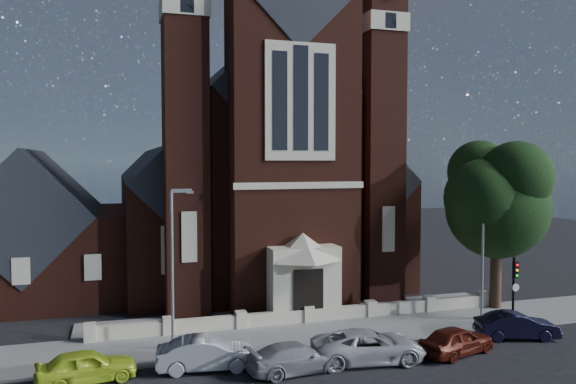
# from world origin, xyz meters

# --- Properties ---
(ground) EXTENTS (120.00, 120.00, 0.00)m
(ground) POSITION_xyz_m (0.00, 15.00, 0.00)
(ground) COLOR black
(ground) RESTS_ON ground
(pavement_strip) EXTENTS (60.00, 5.00, 0.12)m
(pavement_strip) POSITION_xyz_m (0.00, 4.50, 0.00)
(pavement_strip) COLOR gray
(pavement_strip) RESTS_ON ground
(forecourt_paving) EXTENTS (26.00, 3.00, 0.14)m
(forecourt_paving) POSITION_xyz_m (0.00, 8.50, 0.00)
(forecourt_paving) COLOR gray
(forecourt_paving) RESTS_ON ground
(forecourt_wall) EXTENTS (24.00, 0.40, 0.90)m
(forecourt_wall) POSITION_xyz_m (0.00, 6.50, 0.00)
(forecourt_wall) COLOR beige
(forecourt_wall) RESTS_ON ground
(church) EXTENTS (20.01, 34.90, 29.20)m
(church) POSITION_xyz_m (-0.00, 22.94, 8.19)
(church) COLOR #431B11
(church) RESTS_ON ground
(parish_hall) EXTENTS (12.00, 12.20, 10.24)m
(parish_hall) POSITION_xyz_m (-16.00, 18.00, 4.01)
(parish_hall) COLOR #431B11
(parish_hall) RESTS_ON ground
(street_tree) EXTENTS (6.40, 6.60, 10.70)m
(street_tree) POSITION_xyz_m (12.60, 5.71, 6.96)
(street_tree) COLOR black
(street_tree) RESTS_ON ground
(street_lamp_left) EXTENTS (1.16, 0.22, 8.09)m
(street_lamp_left) POSITION_xyz_m (-7.91, 4.00, 4.60)
(street_lamp_left) COLOR gray
(street_lamp_left) RESTS_ON ground
(street_lamp_right) EXTENTS (1.16, 0.22, 8.09)m
(street_lamp_right) POSITION_xyz_m (10.09, 4.00, 4.60)
(street_lamp_right) COLOR gray
(street_lamp_right) RESTS_ON ground
(traffic_signal) EXTENTS (0.28, 0.42, 4.00)m
(traffic_signal) POSITION_xyz_m (11.00, 2.43, 2.58)
(traffic_signal) COLOR black
(traffic_signal) RESTS_ON ground
(car_lime_van) EXTENTS (4.36, 2.29, 1.41)m
(car_lime_van) POSITION_xyz_m (-11.92, 1.09, 0.71)
(car_lime_van) COLOR #BFDA2B
(car_lime_van) RESTS_ON ground
(car_silver_a) EXTENTS (4.68, 2.13, 1.49)m
(car_silver_a) POSITION_xyz_m (-6.77, 1.00, 0.74)
(car_silver_a) COLOR #ABAEB3
(car_silver_a) RESTS_ON ground
(car_silver_b) EXTENTS (4.70, 2.31, 1.31)m
(car_silver_b) POSITION_xyz_m (-2.98, -0.43, 0.66)
(car_silver_b) COLOR gray
(car_silver_b) RESTS_ON ground
(car_white_suv) EXTENTS (5.67, 3.17, 1.50)m
(car_white_suv) POSITION_xyz_m (0.69, -0.21, 0.75)
(car_white_suv) COLOR silver
(car_white_suv) RESTS_ON ground
(car_dark_red) EXTENTS (4.43, 2.77, 1.41)m
(car_dark_red) POSITION_xyz_m (5.21, -0.58, 0.70)
(car_dark_red) COLOR #4C160D
(car_dark_red) RESTS_ON ground
(car_navy) EXTENTS (4.49, 2.59, 1.40)m
(car_navy) POSITION_xyz_m (9.70, 0.60, 0.70)
(car_navy) COLOR black
(car_navy) RESTS_ON ground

